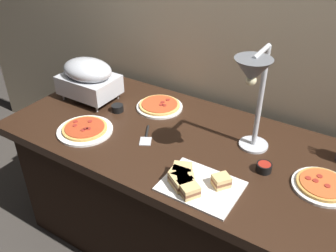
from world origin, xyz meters
The scene contains 12 objects.
ground_plane centered at (0.00, 0.00, 0.00)m, with size 8.00×8.00×0.00m, color #38332D.
back_wall centered at (0.00, 0.50, 1.20)m, with size 4.40×0.04×2.40m, color #C6B593.
buffet_table centered at (0.00, 0.00, 0.39)m, with size 1.90×0.84×0.76m.
chafing_dish centered at (-0.70, 0.07, 0.90)m, with size 0.32×0.23×0.25m.
heat_lamp centered at (0.29, 0.00, 1.16)m, with size 0.15×0.31×0.52m.
pizza_plate_front centered at (0.64, 0.01, 0.77)m, with size 0.25×0.25×0.03m.
pizza_plate_center centered at (-0.49, -0.20, 0.77)m, with size 0.28×0.28×0.03m.
pizza_plate_raised_stand centered at (-0.30, 0.20, 0.77)m, with size 0.26×0.26×0.03m.
sandwich_platter centered at (0.18, -0.27, 0.78)m, with size 0.32×0.25×0.06m.
sauce_cup_near centered at (0.39, -0.02, 0.78)m, with size 0.07×0.07×0.04m.
sauce_cup_far centered at (-0.48, 0.05, 0.78)m, with size 0.07×0.07×0.04m.
serving_spatula centered at (-0.19, -0.08, 0.76)m, with size 0.11×0.16×0.01m.
Camera 1 is at (0.71, -1.30, 1.80)m, focal length 39.16 mm.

